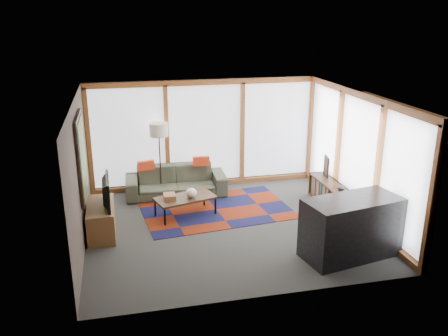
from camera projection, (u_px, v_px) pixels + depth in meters
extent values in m
plane|color=#2B2B29|center=(228.00, 226.00, 9.47)|extent=(5.50, 5.50, 0.00)
cube|color=#473732|center=(79.00, 175.00, 8.48)|extent=(0.04, 5.00, 2.60)
cube|color=#473732|center=(269.00, 217.00, 6.75)|extent=(5.50, 0.04, 2.60)
cube|color=silver|center=(229.00, 97.00, 8.65)|extent=(5.50, 5.00, 0.04)
cube|color=white|center=(205.00, 133.00, 11.34)|extent=(5.30, 0.02, 2.35)
cube|color=white|center=(359.00, 155.00, 9.63)|extent=(0.02, 4.80, 2.35)
cube|color=black|center=(81.00, 157.00, 8.69)|extent=(0.05, 1.35, 1.55)
cube|color=gold|center=(83.00, 157.00, 8.69)|extent=(0.02, 1.20, 1.40)
cube|color=maroon|center=(216.00, 209.00, 10.25)|extent=(3.30, 2.32, 0.01)
imported|color=#3B3F2E|center=(176.00, 181.00, 11.00)|extent=(2.33, 0.98, 0.67)
cube|color=red|center=(146.00, 165.00, 10.71)|extent=(0.39, 0.19, 0.21)
cube|color=red|center=(201.00, 161.00, 11.01)|extent=(0.39, 0.13, 0.21)
cube|color=brown|center=(169.00, 196.00, 9.76)|extent=(0.24, 0.30, 0.10)
ellipsoid|color=white|center=(191.00, 193.00, 9.82)|extent=(0.26, 0.26, 0.20)
ellipsoid|color=black|center=(350.00, 195.00, 9.51)|extent=(0.21, 0.21, 0.10)
ellipsoid|color=black|center=(341.00, 188.00, 9.90)|extent=(0.16, 0.16, 0.08)
cube|color=black|center=(326.00, 166.00, 10.71)|extent=(0.11, 0.35, 0.45)
cube|color=brown|center=(101.00, 220.00, 9.06)|extent=(0.50, 1.19, 0.60)
imported|color=black|center=(103.00, 192.00, 8.87)|extent=(0.15, 0.97, 0.56)
cube|color=black|center=(351.00, 228.00, 8.20)|extent=(1.79, 1.09, 1.06)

